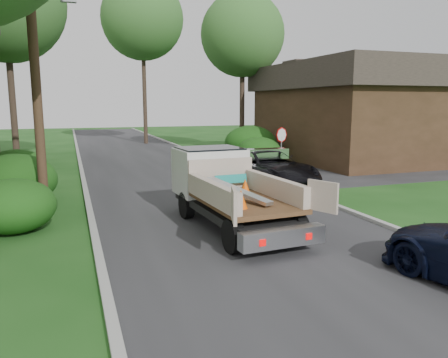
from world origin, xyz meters
name	(u,v)px	position (x,y,z in m)	size (l,w,h in m)	color
ground	(258,240)	(0.00, 0.00, 0.00)	(120.00, 120.00, 0.00)	#174413
road	(174,180)	(0.00, 10.00, 0.00)	(8.00, 90.00, 0.02)	#28282B
side_street	(392,170)	(12.00, 9.00, 0.01)	(16.00, 7.00, 0.02)	#28282B
curb_left	(84,184)	(-4.10, 10.00, 0.06)	(0.20, 90.00, 0.12)	#9E9E99
curb_right	(252,174)	(4.10, 10.00, 0.06)	(0.20, 90.00, 0.12)	#9E9E99
stop_sign	(281,141)	(5.20, 9.00, 1.78)	(0.71, 0.32, 2.48)	slate
utility_pole	(34,53)	(-5.48, 4.98, 5.17)	(2.42, 1.25, 10.00)	#382619
house_right	(355,111)	(13.00, 14.00, 3.16)	(9.72, 12.96, 6.20)	#362416
hedge_left_a	(13,206)	(-6.20, 3.00, 0.77)	(2.34, 2.34, 1.53)	#1B4810
hedge_left_b	(15,180)	(-6.50, 6.50, 0.94)	(2.86, 2.86, 1.87)	#1B4810
hedge_left_c	(17,169)	(-6.80, 10.00, 0.85)	(2.60, 2.60, 1.70)	#1B4810
hedge_right_a	(259,152)	(5.80, 13.00, 0.85)	(2.60, 2.60, 1.70)	#1B4810
hedge_right_b	(250,143)	(6.50, 16.00, 1.10)	(3.38, 3.38, 2.21)	#1B4810
tree_left_far	(5,3)	(-7.50, 17.00, 8.98)	(6.40, 6.40, 12.20)	#2D2119
tree_right_far	(243,35)	(7.50, 20.00, 8.48)	(6.00, 6.00, 11.50)	#2D2119
tree_center_far	(142,19)	(2.00, 30.00, 10.98)	(7.20, 7.20, 14.60)	#2D2119
flatbed_truck	(222,183)	(-0.26, 2.13, 1.20)	(2.77, 5.95, 2.20)	black
black_pickup	(267,168)	(3.60, 7.21, 0.79)	(2.62, 5.68, 1.58)	black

